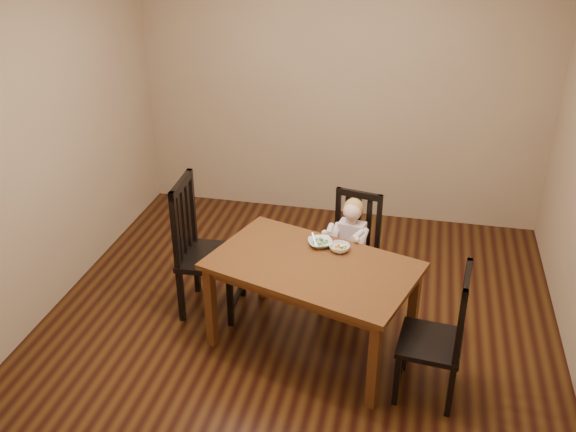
% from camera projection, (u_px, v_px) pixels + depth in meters
% --- Properties ---
extents(room, '(4.01, 4.01, 2.71)m').
position_uv_depth(room, '(300.00, 164.00, 4.45)').
color(room, '#3E230D').
rests_on(room, ground).
extents(dining_table, '(1.61, 1.24, 0.71)m').
position_uv_depth(dining_table, '(312.00, 274.00, 4.54)').
color(dining_table, '#4D2C12').
rests_on(dining_table, room).
extents(chair_child, '(0.47, 0.45, 0.93)m').
position_uv_depth(chair_child, '(352.00, 251.00, 5.18)').
color(chair_child, black).
rests_on(chair_child, room).
extents(chair_left, '(0.48, 0.51, 1.12)m').
position_uv_depth(chair_left, '(204.00, 250.00, 5.02)').
color(chair_left, black).
rests_on(chair_left, room).
extents(chair_right, '(0.44, 0.46, 0.98)m').
position_uv_depth(chair_right, '(439.00, 337.00, 4.16)').
color(chair_right, black).
rests_on(chair_right, room).
extents(toddler, '(0.34, 0.39, 0.47)m').
position_uv_depth(toddler, '(351.00, 241.00, 5.09)').
color(toddler, beige).
rests_on(toddler, chair_child).
extents(bowl_peas, '(0.23, 0.23, 0.04)m').
position_uv_depth(bowl_peas, '(320.00, 243.00, 4.72)').
color(bowl_peas, white).
rests_on(bowl_peas, dining_table).
extents(bowl_veg, '(0.17, 0.17, 0.05)m').
position_uv_depth(bowl_veg, '(339.00, 248.00, 4.65)').
color(bowl_veg, white).
rests_on(bowl_veg, dining_table).
extents(fork, '(0.06, 0.11, 0.04)m').
position_uv_depth(fork, '(314.00, 240.00, 4.71)').
color(fork, silver).
rests_on(fork, bowl_peas).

